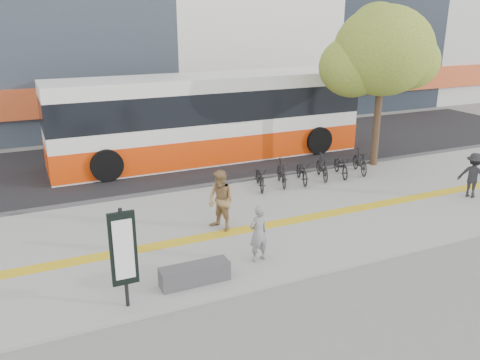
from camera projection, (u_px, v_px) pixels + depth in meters
name	position (u px, v px, depth m)	size (l,w,h in m)	color
ground	(271.00, 244.00, 13.34)	(120.00, 120.00, 0.00)	slate
sidewalk	(248.00, 223.00, 14.63)	(40.00, 7.00, 0.08)	gray
tactile_strip	(255.00, 227.00, 14.18)	(40.00, 0.45, 0.01)	gold
street	(173.00, 159.00, 21.11)	(40.00, 8.00, 0.06)	black
curb	(206.00, 186.00, 17.64)	(40.00, 0.25, 0.14)	#353437
bench	(195.00, 274.00, 11.19)	(1.60, 0.45, 0.45)	#353437
signboard	(123.00, 250.00, 9.96)	(0.55, 0.10, 2.20)	black
street_tree	(381.00, 53.00, 18.89)	(4.40, 3.80, 6.31)	#3D281C
bus	(209.00, 120.00, 20.74)	(13.12, 3.11, 3.49)	silver
bicycle_row	(311.00, 169.00, 18.11)	(5.25, 1.69, 0.93)	black
seated_woman	(258.00, 233.00, 12.08)	(0.53, 0.35, 1.46)	black
pedestrian_tan	(221.00, 201.00, 13.79)	(0.85, 0.66, 1.75)	olive
pedestrian_dark	(473.00, 175.00, 16.39)	(0.97, 0.56, 1.51)	black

